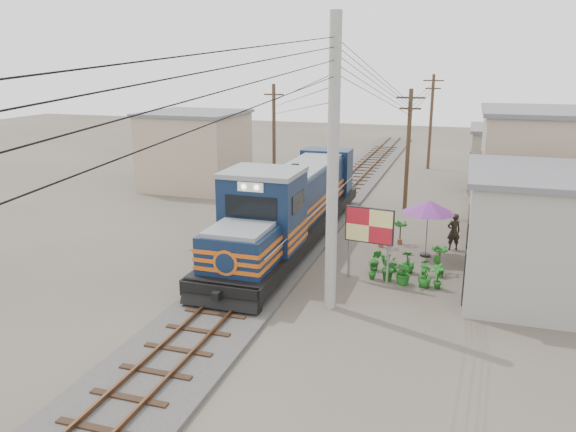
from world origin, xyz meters
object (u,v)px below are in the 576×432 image
(locomotive, at_px, (291,207))
(vendor, at_px, (454,232))
(billboard, at_px, (369,228))
(market_umbrella, at_px, (428,207))

(locomotive, relative_size, vendor, 9.52)
(vendor, bearing_deg, billboard, 35.06)
(market_umbrella, relative_size, vendor, 1.58)
(market_umbrella, height_order, vendor, market_umbrella)
(locomotive, bearing_deg, vendor, 10.41)
(billboard, distance_m, market_umbrella, 4.23)
(vendor, bearing_deg, locomotive, -12.80)
(market_umbrella, xyz_separation_m, vendor, (1.13, 1.28, -1.40))
(locomotive, height_order, vendor, locomotive)
(locomotive, distance_m, vendor, 7.62)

